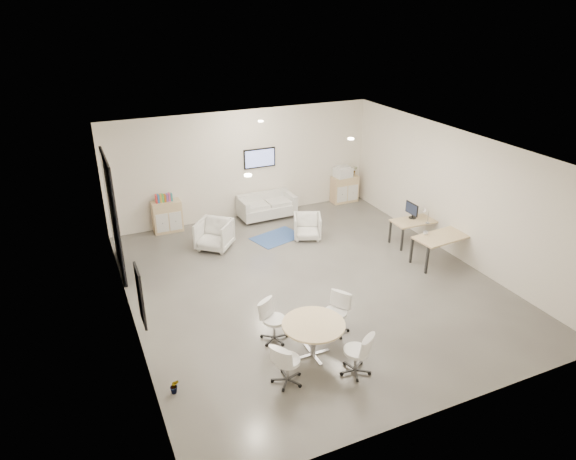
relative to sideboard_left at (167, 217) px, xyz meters
The scene contains 21 objects.
room_shell 5.03m from the sideboard_left, 60.71° to the right, with size 9.60×10.60×4.80m.
glass_door 2.58m from the sideboard_left, 131.59° to the right, with size 0.09×1.90×2.85m.
artwork 6.17m from the sideboard_left, 105.07° to the right, with size 0.05×0.54×1.04m.
wall_tv 3.18m from the sideboard_left, ahead, with size 0.98×0.06×0.58m.
ceiling_spots 4.90m from the sideboard_left, 57.42° to the right, with size 3.14×4.14×0.03m.
sideboard_left is the anchor object (origin of this frame).
sideboard_right 5.73m from the sideboard_left, ahead, with size 0.85×0.41×0.85m.
books 0.56m from the sideboard_left, behind, with size 0.47×0.14×0.22m.
printer 5.67m from the sideboard_left, ahead, with size 0.55×0.48×0.36m.
loveseat 2.93m from the sideboard_left, ahead, with size 1.68×0.89×0.62m.
blue_rug 3.16m from the sideboard_left, 31.95° to the right, with size 1.32×0.88×0.01m, color #304492.
armchair_left 1.82m from the sideboard_left, 60.70° to the right, with size 0.83×0.78×0.86m, color silver.
armchair_right 3.96m from the sideboard_left, 30.56° to the right, with size 0.72×0.67×0.74m, color silver.
desk_rear 6.85m from the sideboard_left, 30.36° to the right, with size 1.29×0.67×0.67m.
desk_front 7.46m from the sideboard_left, 38.91° to the right, with size 1.49×0.85×0.74m.
monitor 6.76m from the sideboard_left, 29.44° to the right, with size 0.20×0.50×0.44m.
round_table 6.78m from the sideboard_left, 79.28° to the right, with size 1.16×1.16×0.70m.
meeting_chairs 6.78m from the sideboard_left, 79.28° to the right, with size 2.26×2.26×0.82m.
plant_cabinet 6.03m from the sideboard_left, ahead, with size 0.29×0.32×0.25m, color #3F7F3F.
plant_floor 6.75m from the sideboard_left, 101.18° to the right, with size 0.16×0.29×0.13m, color #3F7F3F.
cup 7.05m from the sideboard_left, 39.16° to the right, with size 0.11×0.09×0.11m, color white.
Camera 1 is at (-4.71, -9.27, 6.07)m, focal length 32.00 mm.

